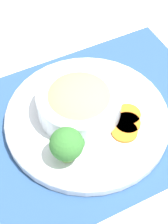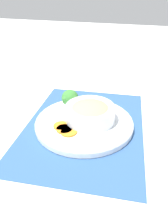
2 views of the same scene
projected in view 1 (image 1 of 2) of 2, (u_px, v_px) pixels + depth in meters
name	position (u px, v px, depth m)	size (l,w,h in m)	color
ground_plane	(87.00, 123.00, 0.70)	(4.00, 4.00, 0.00)	white
placemat	(87.00, 122.00, 0.70)	(0.53, 0.41, 0.00)	#2D5184
plate	(87.00, 118.00, 0.69)	(0.30, 0.30, 0.02)	silver
bowl	(79.00, 101.00, 0.67)	(0.15, 0.15, 0.06)	silver
broccoli_floret	(67.00, 145.00, 0.60)	(0.06, 0.06, 0.07)	#759E51
carrot_slice_near	(124.00, 131.00, 0.66)	(0.05, 0.05, 0.01)	orange
carrot_slice_middle	(128.00, 123.00, 0.68)	(0.05, 0.05, 0.01)	orange
carrot_slice_far	(128.00, 114.00, 0.69)	(0.05, 0.05, 0.01)	orange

